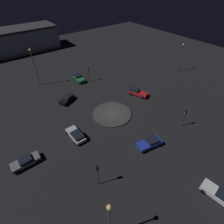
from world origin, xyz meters
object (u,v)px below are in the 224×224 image
Objects in this scene: car_silver at (76,135)px; store_building at (8,42)px; car_blue at (150,143)px; car_red at (137,92)px; car_green at (79,78)px; car_black at (67,99)px; traffic_light_south at (89,72)px; car_white at (220,195)px; traffic_light_northwest at (185,115)px; streetlamp_northeast at (109,218)px; car_grey at (25,162)px; streetlamp_south at (33,61)px; traffic_light_northeast at (98,171)px; streetlamp_west at (181,54)px.

store_building reaches higher than car_silver.
store_building reaches higher than car_blue.
car_green is at bearing -174.49° from car_red.
traffic_light_south reaches higher than car_black.
car_green is 9.64m from car_black.
traffic_light_south is (-9.06, -4.84, 2.07)m from car_black.
traffic_light_northwest is (-7.86, -11.22, 1.99)m from car_white.
traffic_light_northwest is at bearing -41.10° from car_white.
car_black is 25.02m from traffic_light_northwest.
car_blue is (1.76, 27.09, -0.01)m from car_green.
car_silver is (3.80, 11.12, 0.03)m from car_black.
car_silver is 0.57× the size of streetlamp_northeast.
car_grey is 0.96× the size of car_silver.
streetlamp_south is (-5.95, -37.77, 1.27)m from streetlamp_northeast.
car_red is 27.25m from car_grey.
traffic_light_northeast is (14.63, 25.60, 0.36)m from traffic_light_south.
car_silver is (-8.81, -0.10, 0.03)m from car_grey.
car_white is at bearing -48.38° from car_grey.
car_blue is 11.67m from car_white.
car_red is 1.08× the size of car_silver.
car_blue is at bearing -58.10° from car_red.
streetlamp_west reaches higher than car_silver.
car_red is at bearing -57.98° from car_black.
streetlamp_northeast is at bearing -158.58° from traffic_light_northeast.
car_black is at bearing 4.18° from car_white.
car_grey is at bearing -167.60° from car_black.
streetlamp_northeast is at bearing 67.71° from traffic_light_northwest.
traffic_light_northeast reaches higher than car_green.
traffic_light_northwest reaches higher than car_black.
streetlamp_south is at bearing -160.58° from car_red.
streetlamp_northeast is (15.07, 33.30, 4.37)m from car_green.
traffic_light_south reaches higher than traffic_light_northwest.
streetlamp_northeast is (-4.49, 15.41, 4.44)m from car_grey.
car_grey is at bearing -39.11° from traffic_light_south.
streetlamp_northeast is (4.32, 15.51, 4.40)m from car_silver.
car_black is at bearing 41.84° from car_grey.
traffic_light_northeast is (-7.03, 9.54, 2.43)m from car_grey.
car_blue is 15.33m from streetlamp_northeast.
traffic_light_south is 0.50× the size of streetlamp_northeast.
traffic_light_northwest reaches higher than car_silver.
car_grey is at bearing 6.50° from streetlamp_west.
car_blue is at bearing -43.36° from traffic_light_northeast.
car_black is 21.63m from traffic_light_northeast.
traffic_light_northeast is (11.38, -11.31, 2.36)m from car_white.
streetlamp_west is (-36.35, -5.04, 4.29)m from car_silver.
store_building is (2.22, -38.58, 3.21)m from car_black.
car_green is at bearing -23.43° from traffic_light_northwest.
car_red is 49.48m from store_building.
car_black is at bearing -18.96° from car_silver.
car_grey is at bearing -73.76° from streetlamp_northeast.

